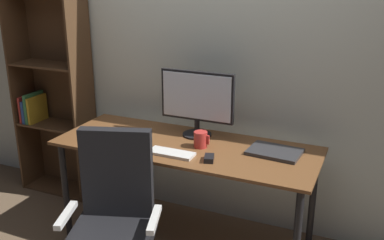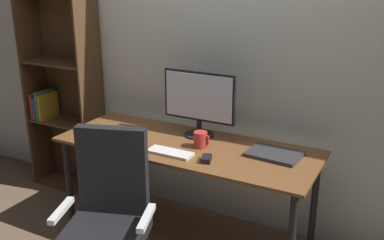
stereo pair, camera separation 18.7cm
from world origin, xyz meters
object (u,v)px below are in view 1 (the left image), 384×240
(coffee_mug, at_px, (201,139))
(office_chair, at_px, (114,231))
(monitor, at_px, (197,100))
(bookshelf, at_px, (54,96))
(desk, at_px, (186,156))
(mouse, at_px, (209,158))
(keyboard, at_px, (171,153))
(laptop, at_px, (275,152))

(coffee_mug, height_order, office_chair, office_chair)
(monitor, height_order, bookshelf, bookshelf)
(coffee_mug, bearing_deg, monitor, 119.65)
(desk, relative_size, mouse, 18.03)
(monitor, relative_size, keyboard, 1.79)
(desk, xyz_separation_m, keyboard, (-0.01, -0.19, 0.09))
(desk, height_order, coffee_mug, coffee_mug)
(keyboard, height_order, bookshelf, bookshelf)
(mouse, bearing_deg, coffee_mug, 108.27)
(monitor, xyz_separation_m, coffee_mug, (0.10, -0.18, -0.20))
(desk, xyz_separation_m, monitor, (0.00, 0.19, 0.34))
(mouse, relative_size, bookshelf, 0.06)
(desk, distance_m, mouse, 0.31)
(keyboard, bearing_deg, coffee_mug, 57.76)
(desk, relative_size, monitor, 3.33)
(keyboard, relative_size, mouse, 3.02)
(keyboard, bearing_deg, monitor, 87.42)
(monitor, bearing_deg, laptop, -9.55)
(keyboard, height_order, office_chair, office_chair)
(mouse, relative_size, laptop, 0.30)
(coffee_mug, bearing_deg, bookshelf, 167.59)
(mouse, height_order, coffee_mug, coffee_mug)
(keyboard, relative_size, office_chair, 0.29)
(desk, xyz_separation_m, coffee_mug, (0.11, 0.00, 0.14))
(mouse, bearing_deg, desk, 125.90)
(laptop, bearing_deg, mouse, -136.46)
(desk, xyz_separation_m, laptop, (0.57, 0.09, 0.09))
(mouse, bearing_deg, office_chair, -142.32)
(laptop, xyz_separation_m, office_chair, (-0.69, -0.78, -0.29))
(monitor, xyz_separation_m, laptop, (0.57, -0.10, -0.25))
(keyboard, height_order, coffee_mug, coffee_mug)
(monitor, xyz_separation_m, mouse, (0.23, -0.37, -0.24))
(monitor, bearing_deg, mouse, -57.42)
(coffee_mug, height_order, bookshelf, bookshelf)
(keyboard, xyz_separation_m, coffee_mug, (0.12, 0.19, 0.04))
(desk, relative_size, laptop, 5.41)
(mouse, distance_m, bookshelf, 1.67)
(office_chair, relative_size, bookshelf, 0.60)
(coffee_mug, distance_m, bookshelf, 1.50)
(desk, xyz_separation_m, office_chair, (-0.12, -0.69, -0.20))
(coffee_mug, relative_size, laptop, 0.33)
(office_chair, bearing_deg, coffee_mug, 52.92)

